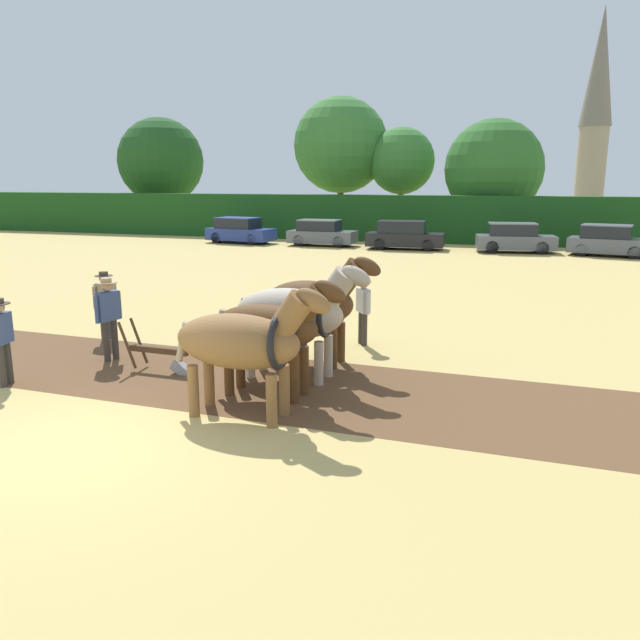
# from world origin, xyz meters

# --- Properties ---
(ground_plane) EXTENTS (240.00, 240.00, 0.00)m
(ground_plane) POSITION_xyz_m (0.00, 0.00, 0.00)
(ground_plane) COLOR tan
(plowed_furrow_strip) EXTENTS (20.64, 4.02, 0.01)m
(plowed_furrow_strip) POSITION_xyz_m (-1.36, 3.60, 0.00)
(plowed_furrow_strip) COLOR brown
(plowed_furrow_strip) RESTS_ON ground
(hedgerow) EXTENTS (69.84, 1.47, 2.91)m
(hedgerow) POSITION_xyz_m (0.00, 32.54, 1.45)
(hedgerow) COLOR #194719
(hedgerow) RESTS_ON ground
(tree_far_left) EXTENTS (6.70, 6.70, 8.66)m
(tree_far_left) POSITION_xyz_m (-21.96, 37.40, 5.31)
(tree_far_left) COLOR #423323
(tree_far_left) RESTS_ON ground
(tree_left) EXTENTS (6.88, 6.88, 9.75)m
(tree_left) POSITION_xyz_m (-7.32, 38.21, 6.30)
(tree_left) COLOR #4C3823
(tree_left) RESTS_ON ground
(tree_center_left) EXTENTS (4.67, 4.67, 7.50)m
(tree_center_left) POSITION_xyz_m (-2.76, 38.02, 5.14)
(tree_center_left) COLOR #4C3823
(tree_center_left) RESTS_ON ground
(tree_center) EXTENTS (6.38, 6.38, 7.75)m
(tree_center) POSITION_xyz_m (3.67, 36.29, 4.55)
(tree_center) COLOR #423323
(tree_center) RESTS_ON ground
(church_spire) EXTENTS (3.05, 3.05, 19.80)m
(church_spire) POSITION_xyz_m (11.51, 60.92, 10.36)
(church_spire) COLOR gray
(church_spire) RESTS_ON ground
(draft_horse_lead_left) EXTENTS (2.82, 0.99, 2.30)m
(draft_horse_lead_left) POSITION_xyz_m (1.81, 1.88, 1.28)
(draft_horse_lead_left) COLOR brown
(draft_horse_lead_left) RESTS_ON ground
(draft_horse_lead_right) EXTENTS (2.64, 0.88, 2.25)m
(draft_horse_lead_right) POSITION_xyz_m (1.83, 2.99, 1.27)
(draft_horse_lead_right) COLOR #513319
(draft_horse_lead_right) RESTS_ON ground
(draft_horse_trail_left) EXTENTS (2.89, 1.07, 2.37)m
(draft_horse_trail_left) POSITION_xyz_m (1.85, 4.09, 1.31)
(draft_horse_trail_left) COLOR #B2A38E
(draft_horse_trail_left) RESTS_ON ground
(draft_horse_trail_right) EXTENTS (2.68, 1.04, 2.40)m
(draft_horse_trail_right) POSITION_xyz_m (1.87, 5.20, 1.31)
(draft_horse_trail_right) COLOR #513319
(draft_horse_trail_right) RESTS_ON ground
(plow) EXTENTS (1.58, 0.47, 1.13)m
(plow) POSITION_xyz_m (-0.80, 3.59, 0.32)
(plow) COLOR #4C331E
(plow) RESTS_ON ground
(farmer_at_plow) EXTENTS (0.45, 0.68, 1.81)m
(farmer_at_plow) POSITION_xyz_m (-2.37, 3.99, 1.07)
(farmer_at_plow) COLOR #38332D
(farmer_at_plow) RESTS_ON ground
(farmer_beside_team) EXTENTS (0.43, 0.54, 1.62)m
(farmer_beside_team) POSITION_xyz_m (2.48, 7.01, 0.93)
(farmer_beside_team) COLOR #38332D
(farmer_beside_team) RESTS_ON ground
(farmer_onlooker_left) EXTENTS (0.42, 0.64, 1.69)m
(farmer_onlooker_left) POSITION_xyz_m (-3.22, 1.92, 0.98)
(farmer_onlooker_left) COLOR #38332D
(farmer_onlooker_left) RESTS_ON ground
(farmer_onlooker_right) EXTENTS (0.42, 0.63, 1.68)m
(farmer_onlooker_right) POSITION_xyz_m (-3.58, 5.48, 0.98)
(farmer_onlooker_right) COLOR #4C4C4C
(farmer_onlooker_right) RESTS_ON ground
(parked_car_far_left) EXTENTS (4.39, 2.30, 1.58)m
(parked_car_far_left) POSITION_xyz_m (-10.92, 28.42, 0.76)
(parked_car_far_left) COLOR navy
(parked_car_far_left) RESTS_ON ground
(parked_car_left) EXTENTS (3.99, 1.73, 1.54)m
(parked_car_left) POSITION_xyz_m (-5.60, 28.45, 0.74)
(parked_car_left) COLOR #565B66
(parked_car_left) RESTS_ON ground
(parked_car_center_left) EXTENTS (4.41, 1.96, 1.60)m
(parked_car_center_left) POSITION_xyz_m (-0.55, 28.10, 0.76)
(parked_car_center_left) COLOR black
(parked_car_center_left) RESTS_ON ground
(parked_car_center) EXTENTS (4.32, 2.31, 1.59)m
(parked_car_center) POSITION_xyz_m (5.40, 28.38, 0.76)
(parked_car_center) COLOR #565B66
(parked_car_center) RESTS_ON ground
(parked_car_center_right) EXTENTS (4.22, 2.53, 1.61)m
(parked_car_center_right) POSITION_xyz_m (10.04, 28.19, 0.77)
(parked_car_center_right) COLOR #565B66
(parked_car_center_right) RESTS_ON ground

